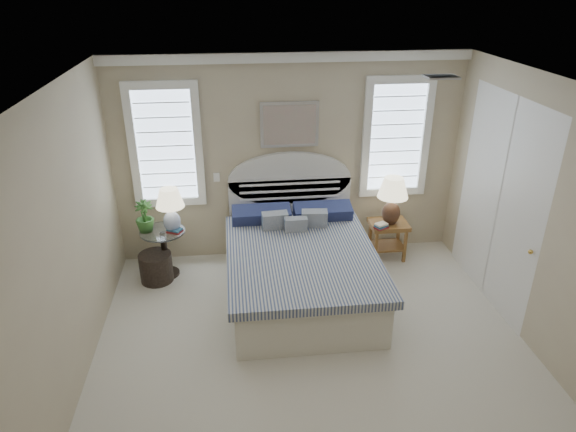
{
  "coord_description": "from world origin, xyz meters",
  "views": [
    {
      "loc": [
        -0.76,
        -3.79,
        3.54
      ],
      "look_at": [
        -0.19,
        1.0,
        1.25
      ],
      "focal_mm": 32.0,
      "sensor_mm": 36.0,
      "label": 1
    }
  ],
  "objects_px": {
    "nightstand_right": "(388,232)",
    "lamp_right": "(393,195)",
    "lamp_left": "(170,205)",
    "bed": "(299,264)",
    "side_table_left": "(164,248)",
    "floor_pot": "(156,267)"
  },
  "relations": [
    {
      "from": "side_table_left",
      "to": "floor_pot",
      "type": "bearing_deg",
      "value": -130.62
    },
    {
      "from": "side_table_left",
      "to": "lamp_left",
      "type": "distance_m",
      "value": 0.61
    },
    {
      "from": "bed",
      "to": "lamp_right",
      "type": "relative_size",
      "value": 3.49
    },
    {
      "from": "nightstand_right",
      "to": "lamp_right",
      "type": "relative_size",
      "value": 0.81
    },
    {
      "from": "lamp_left",
      "to": "lamp_right",
      "type": "relative_size",
      "value": 0.88
    },
    {
      "from": "bed",
      "to": "lamp_left",
      "type": "bearing_deg",
      "value": 158.82
    },
    {
      "from": "bed",
      "to": "lamp_left",
      "type": "xyz_separation_m",
      "value": [
        -1.52,
        0.59,
        0.59
      ]
    },
    {
      "from": "side_table_left",
      "to": "lamp_left",
      "type": "xyz_separation_m",
      "value": [
        0.13,
        -0.0,
        0.59
      ]
    },
    {
      "from": "bed",
      "to": "side_table_left",
      "type": "relative_size",
      "value": 3.61
    },
    {
      "from": "nightstand_right",
      "to": "lamp_left",
      "type": "xyz_separation_m",
      "value": [
        -2.82,
        -0.1,
        0.59
      ]
    },
    {
      "from": "bed",
      "to": "side_table_left",
      "type": "height_order",
      "value": "bed"
    },
    {
      "from": "nightstand_right",
      "to": "side_table_left",
      "type": "bearing_deg",
      "value": -178.06
    },
    {
      "from": "bed",
      "to": "floor_pot",
      "type": "distance_m",
      "value": 1.83
    },
    {
      "from": "bed",
      "to": "floor_pot",
      "type": "relative_size",
      "value": 5.55
    },
    {
      "from": "side_table_left",
      "to": "lamp_right",
      "type": "distance_m",
      "value": 3.01
    },
    {
      "from": "floor_pot",
      "to": "lamp_right",
      "type": "relative_size",
      "value": 0.63
    },
    {
      "from": "side_table_left",
      "to": "lamp_right",
      "type": "bearing_deg",
      "value": 1.69
    },
    {
      "from": "nightstand_right",
      "to": "lamp_left",
      "type": "distance_m",
      "value": 2.88
    },
    {
      "from": "side_table_left",
      "to": "nightstand_right",
      "type": "height_order",
      "value": "side_table_left"
    },
    {
      "from": "side_table_left",
      "to": "floor_pot",
      "type": "height_order",
      "value": "side_table_left"
    },
    {
      "from": "nightstand_right",
      "to": "floor_pot",
      "type": "height_order",
      "value": "nightstand_right"
    },
    {
      "from": "bed",
      "to": "lamp_left",
      "type": "relative_size",
      "value": 3.99
    }
  ]
}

